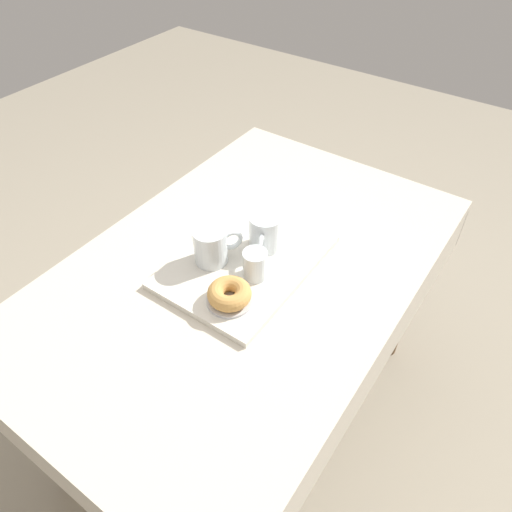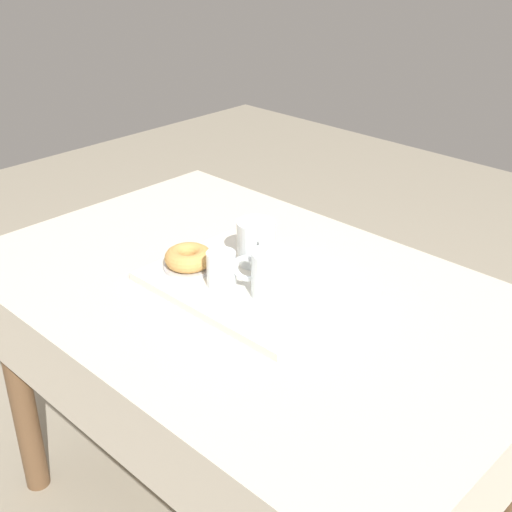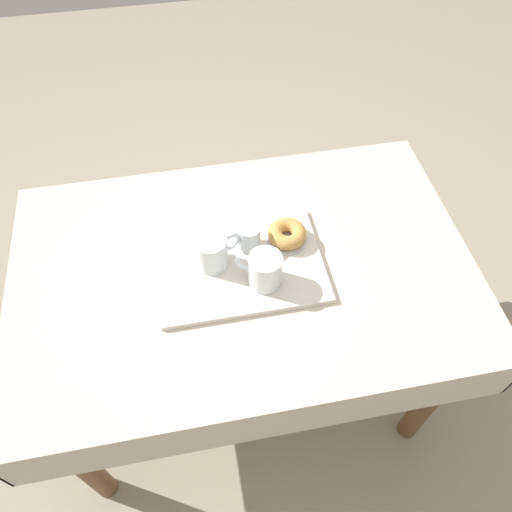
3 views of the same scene
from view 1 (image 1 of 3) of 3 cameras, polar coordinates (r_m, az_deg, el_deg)
ground_plane at (r=1.83m, az=-1.00°, el=-17.55°), size 6.00×6.00×0.00m
dining_table at (r=1.32m, az=-1.32°, el=-4.33°), size 1.24×0.81×0.72m
serving_tray at (r=1.25m, az=-1.24°, el=-0.61°), size 0.44×0.31×0.02m
tea_mug_left at (r=1.25m, az=1.09°, el=2.74°), size 0.12×0.09×0.10m
tea_mug_right at (r=1.21m, az=-5.34°, el=1.12°), size 0.12×0.10×0.10m
water_glass_near at (r=1.17m, az=-0.11°, el=-1.16°), size 0.06×0.06×0.08m
donut_plate_left at (r=1.14m, az=-3.14°, el=-5.27°), size 0.11×0.11×0.01m
sugar_donut_left at (r=1.12m, az=-3.19°, el=-4.49°), size 0.10×0.10×0.04m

